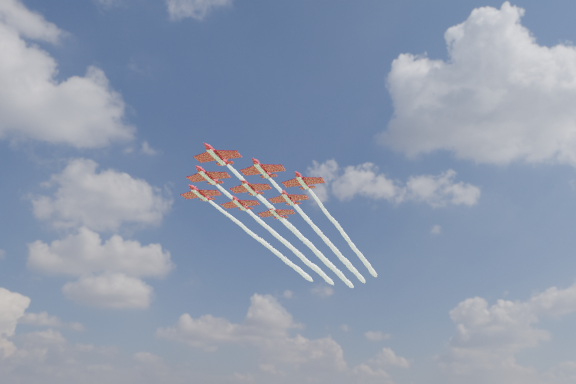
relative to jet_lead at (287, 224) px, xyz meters
name	(u,v)px	position (x,y,z in m)	size (l,w,h in m)	color
jet_lead	(287,224)	(0.00, 0.00, 0.00)	(74.69, 75.00, 2.81)	#A60917
jet_row2_port	(318,231)	(11.38, 2.15, 0.00)	(74.69, 75.00, 2.81)	#A60917
jet_row2_starb	(276,235)	(2.10, 11.39, 0.00)	(74.69, 75.00, 2.81)	#A60917
jet_row3_port	(347,238)	(22.76, 4.29, 0.00)	(74.69, 75.00, 2.81)	#A60917
jet_row3_centre	(306,242)	(13.48, 13.54, 0.00)	(74.69, 75.00, 2.81)	#A60917
jet_row3_starb	(267,245)	(4.20, 22.78, 0.00)	(74.69, 75.00, 2.81)	#A60917
jet_row4_port	(333,248)	(24.86, 15.68, 0.00)	(74.69, 75.00, 2.81)	#A60917
jet_row4_starb	(295,251)	(15.58, 24.92, 0.00)	(74.69, 75.00, 2.81)	#A60917
jet_tail	(321,256)	(26.96, 27.07, 0.00)	(74.69, 75.00, 2.81)	#A60917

